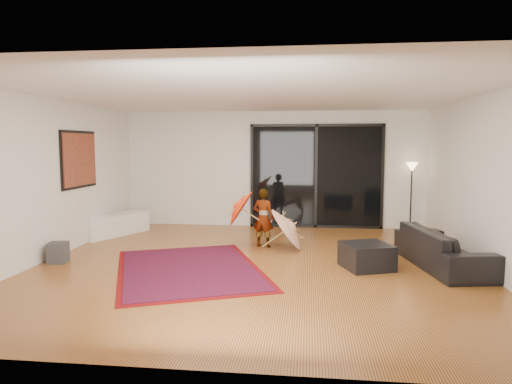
% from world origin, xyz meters
% --- Properties ---
extents(floor, '(7.00, 7.00, 0.00)m').
position_xyz_m(floor, '(0.00, 0.00, 0.00)').
color(floor, '#B06930').
rests_on(floor, ground).
extents(ceiling, '(7.00, 7.00, 0.00)m').
position_xyz_m(ceiling, '(0.00, 0.00, 2.70)').
color(ceiling, white).
rests_on(ceiling, wall_back).
extents(wall_back, '(7.00, 0.00, 7.00)m').
position_xyz_m(wall_back, '(0.00, 3.50, 1.35)').
color(wall_back, silver).
rests_on(wall_back, floor).
extents(wall_front, '(7.00, 0.00, 7.00)m').
position_xyz_m(wall_front, '(0.00, -3.50, 1.35)').
color(wall_front, silver).
rests_on(wall_front, floor).
extents(wall_left, '(0.00, 7.00, 7.00)m').
position_xyz_m(wall_left, '(-3.50, 0.00, 1.35)').
color(wall_left, silver).
rests_on(wall_left, floor).
extents(wall_right, '(0.00, 7.00, 7.00)m').
position_xyz_m(wall_right, '(3.50, 0.00, 1.35)').
color(wall_right, silver).
rests_on(wall_right, floor).
extents(sliding_door, '(3.06, 0.07, 2.40)m').
position_xyz_m(sliding_door, '(1.00, 3.47, 1.20)').
color(sliding_door, black).
rests_on(sliding_door, wall_back).
extents(painting, '(0.04, 1.28, 1.08)m').
position_xyz_m(painting, '(-3.46, 1.00, 1.65)').
color(painting, black).
rests_on(painting, wall_left).
extents(media_console, '(1.03, 1.61, 0.44)m').
position_xyz_m(media_console, '(-3.25, 2.03, 0.22)').
color(media_console, white).
rests_on(media_console, floor).
extents(speaker, '(0.34, 0.34, 0.33)m').
position_xyz_m(speaker, '(-3.25, -0.24, 0.17)').
color(speaker, '#424244').
rests_on(speaker, floor).
extents(persian_rug, '(3.07, 3.54, 0.02)m').
position_xyz_m(persian_rug, '(-1.00, -0.41, 0.01)').
color(persian_rug, '#60080A').
rests_on(persian_rug, floor).
extents(sofa, '(1.15, 2.19, 0.61)m').
position_xyz_m(sofa, '(2.95, 0.21, 0.30)').
color(sofa, black).
rests_on(sofa, floor).
extents(ottoman, '(0.88, 0.88, 0.39)m').
position_xyz_m(ottoman, '(1.75, -0.02, 0.20)').
color(ottoman, black).
rests_on(ottoman, floor).
extents(floor_lamp, '(0.26, 0.26, 1.54)m').
position_xyz_m(floor_lamp, '(3.10, 3.25, 1.21)').
color(floor_lamp, black).
rests_on(floor_lamp, floor).
extents(child, '(0.46, 0.36, 1.11)m').
position_xyz_m(child, '(-0.02, 1.32, 0.55)').
color(child, '#999999').
rests_on(child, floor).
extents(parasol_orange, '(0.57, 0.79, 0.86)m').
position_xyz_m(parasol_orange, '(-0.57, 1.27, 0.73)').
color(parasol_orange, red).
rests_on(parasol_orange, child).
extents(parasol_white, '(0.70, 0.91, 0.97)m').
position_xyz_m(parasol_white, '(0.58, 1.17, 0.50)').
color(parasol_white, silver).
rests_on(parasol_white, floor).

